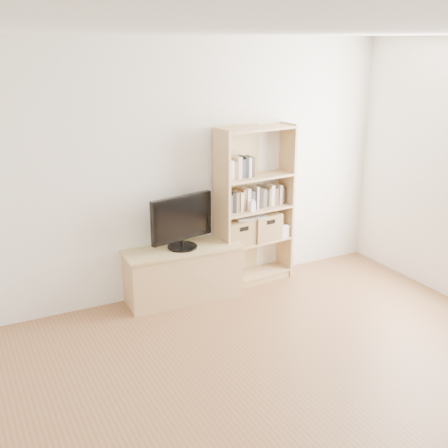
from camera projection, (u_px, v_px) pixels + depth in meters
floor at (339, 415)px, 4.02m from camera, size 4.50×5.00×0.01m
back_wall at (193, 169)px, 5.72m from camera, size 4.50×0.02×2.60m
ceiling at (368, 32)px, 3.20m from camera, size 4.50×5.00×0.01m
tv_stand at (183, 274)px, 5.76m from camera, size 1.19×0.49×0.53m
bookshelf at (255, 206)px, 6.01m from camera, size 0.89×0.38×1.72m
television at (182, 222)px, 5.58m from camera, size 0.70×0.20×0.55m
books_row_mid at (254, 198)px, 6.00m from camera, size 0.83×0.24×0.22m
books_row_upper at (239, 167)px, 5.79m from camera, size 0.42×0.19×0.22m
baby_monitor at (253, 207)px, 5.88m from camera, size 0.06×0.04×0.11m
basket_left at (237, 232)px, 5.97m from camera, size 0.35×0.30×0.27m
basket_right at (262, 226)px, 6.14m from camera, size 0.38×0.33×0.29m
laptop at (250, 217)px, 6.00m from camera, size 0.37×0.29×0.03m
magazine_stack at (276, 230)px, 6.26m from camera, size 0.19×0.26×0.12m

